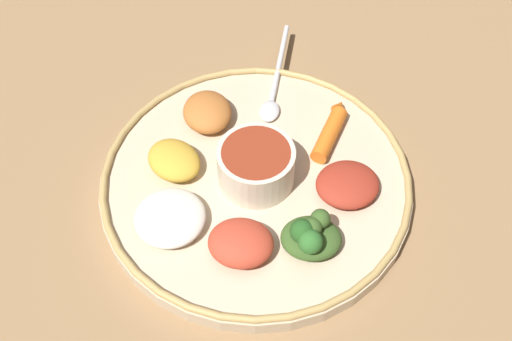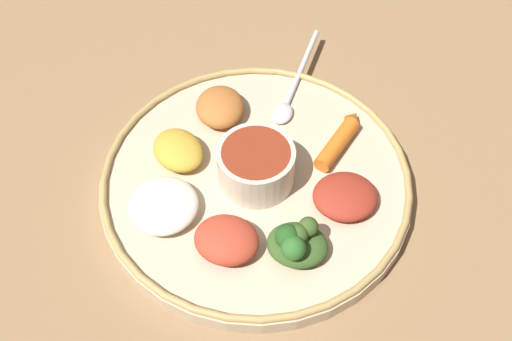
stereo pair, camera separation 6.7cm
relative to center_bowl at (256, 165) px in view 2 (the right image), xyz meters
The scene contains 12 objects.
ground_plane 0.05m from the center_bowl, ahead, with size 2.40×2.40×0.00m, color olive.
platter 0.04m from the center_bowl, ahead, with size 0.35×0.35×0.02m, color #C6B293.
platter_rim 0.02m from the center_bowl, ahead, with size 0.35×0.35×0.01m, color tan.
center_bowl is the anchor object (origin of this frame).
spoon 0.14m from the center_bowl, 47.05° to the left, with size 0.13×0.14×0.01m.
greens_pile 0.10m from the center_bowl, 89.80° to the right, with size 0.08×0.08×0.05m.
carrot_near_spoon 0.11m from the center_bowl, ahead, with size 0.09×0.07×0.02m.
mound_lentil_yellow 0.09m from the center_bowl, 137.05° to the left, with size 0.07×0.05×0.03m, color gold.
mound_chickpea 0.11m from the center_bowl, 92.05° to the left, with size 0.07×0.06×0.03m, color #B2662D.
mound_beet 0.10m from the center_bowl, 42.95° to the right, with size 0.07×0.06×0.02m, color maroon.
mound_rice_white 0.11m from the center_bowl, behind, with size 0.08×0.08×0.02m, color silver.
mound_berbere_red 0.09m from the center_bowl, 132.95° to the right, with size 0.07×0.06×0.03m, color #B73D28.
Camera 2 is at (-0.17, -0.38, 0.59)m, focal length 44.24 mm.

